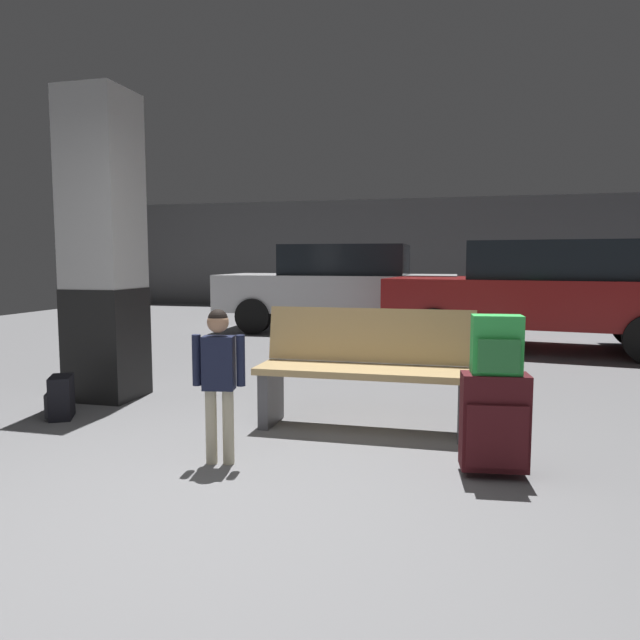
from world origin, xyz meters
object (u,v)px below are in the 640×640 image
object	(u,v)px
structural_pillar	(103,249)
parked_car_near	(541,292)
child	(219,369)
backpack_dark_floor	(61,398)
parked_car_far	(340,285)
bench	(366,369)
suitcase	(494,422)
backpack_bright	(497,345)

from	to	relation	value
structural_pillar	parked_car_near	bearing A→B (deg)	44.96
child	backpack_dark_floor	bearing A→B (deg)	158.22
structural_pillar	parked_car_far	distance (m)	5.66
parked_car_near	parked_car_far	xyz separation A→B (m)	(-3.20, 1.42, 0.00)
bench	child	size ratio (longest dim) A/B	1.67
child	parked_car_far	bearing A→B (deg)	96.39
suitcase	backpack_bright	world-z (taller)	backpack_bright
suitcase	backpack_bright	distance (m)	0.45
bench	parked_car_far	distance (m)	6.13
backpack_bright	parked_car_near	xyz separation A→B (m)	(0.79, 5.33, 0.03)
backpack_bright	child	xyz separation A→B (m)	(-1.63, -0.20, -0.18)
structural_pillar	child	world-z (taller)	structural_pillar
suitcase	structural_pillar	bearing A→B (deg)	160.46
suitcase	parked_car_near	distance (m)	5.41
bench	backpack_bright	distance (m)	1.26
parked_car_far	child	bearing A→B (deg)	-83.61
bench	structural_pillar	bearing A→B (deg)	171.38
backpack_dark_floor	parked_car_near	bearing A→B (deg)	49.98
structural_pillar	child	xyz separation A→B (m)	(1.72, -1.39, -0.76)
parked_car_far	parked_car_near	bearing A→B (deg)	-23.88
backpack_dark_floor	parked_car_near	xyz separation A→B (m)	(4.09, 4.86, 0.64)
bench	parked_car_near	xyz separation A→B (m)	(1.69, 4.51, 0.36)
suitcase	child	distance (m)	1.67
suitcase	parked_car_near	bearing A→B (deg)	81.56
backpack_bright	bench	bearing A→B (deg)	137.80
structural_pillar	suitcase	size ratio (longest dim) A/B	4.52
parked_car_far	suitcase	bearing A→B (deg)	-70.32
structural_pillar	bench	world-z (taller)	structural_pillar
bench	child	distance (m)	1.26
backpack_bright	parked_car_near	distance (m)	5.39
bench	child	xyz separation A→B (m)	(-0.73, -1.02, 0.15)
backpack_dark_floor	parked_car_far	bearing A→B (deg)	82.00
bench	parked_car_near	distance (m)	4.83
backpack_bright	suitcase	bearing A→B (deg)	80.24
child	parked_car_near	xyz separation A→B (m)	(2.42, 5.53, 0.21)
child	backpack_dark_floor	xyz separation A→B (m)	(-1.66, 0.66, -0.43)
bench	suitcase	bearing A→B (deg)	-42.18
backpack_dark_floor	structural_pillar	bearing A→B (deg)	94.53
bench	suitcase	distance (m)	1.23
bench	suitcase	world-z (taller)	bench
bench	parked_car_far	world-z (taller)	parked_car_far
bench	backpack_dark_floor	bearing A→B (deg)	-171.53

